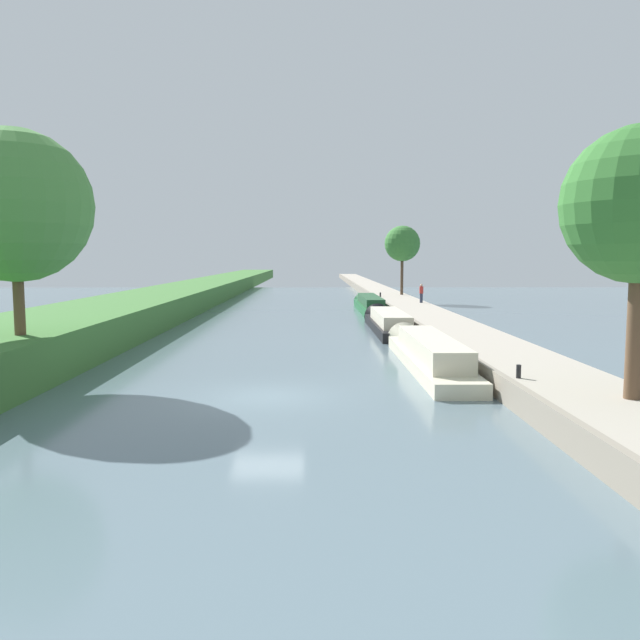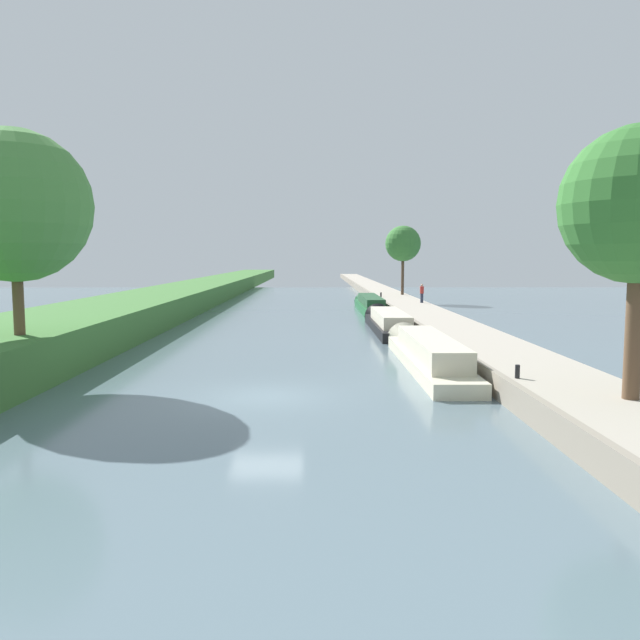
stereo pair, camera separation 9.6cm
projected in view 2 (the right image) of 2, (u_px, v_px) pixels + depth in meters
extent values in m
plane|color=slate|center=(267.00, 397.00, 21.81)|extent=(160.00, 160.00, 0.00)
cube|color=#A89E8E|center=(552.00, 384.00, 21.86)|extent=(3.70, 260.00, 0.84)
cube|color=gray|center=(495.00, 384.00, 21.84)|extent=(0.25, 260.00, 0.89)
cube|color=beige|center=(428.00, 361.00, 27.59)|extent=(1.97, 12.96, 0.56)
cube|color=beige|center=(431.00, 347.00, 26.87)|extent=(1.62, 9.07, 0.88)
cone|color=beige|center=(405.00, 340.00, 34.63)|extent=(1.87, 1.18, 1.87)
cube|color=black|center=(389.00, 327.00, 41.13)|extent=(2.13, 12.10, 0.59)
cube|color=beige|center=(390.00, 317.00, 40.46)|extent=(1.74, 8.47, 0.76)
cone|color=black|center=(379.00, 317.00, 47.78)|extent=(2.02, 1.28, 2.02)
cube|color=#1E6033|center=(370.00, 308.00, 55.88)|extent=(1.83, 14.57, 0.70)
cube|color=#234C2D|center=(371.00, 300.00, 55.09)|extent=(1.50, 10.20, 0.75)
cone|color=#1E6033|center=(363.00, 302.00, 63.68)|extent=(1.74, 1.10, 1.74)
cylinder|color=brown|center=(634.00, 325.00, 17.56)|extent=(0.47, 0.47, 4.23)
sphere|color=#33702D|center=(640.00, 205.00, 17.23)|extent=(4.37, 4.37, 4.37)
cylinder|color=#4C3828|center=(403.00, 274.00, 67.12)|extent=(0.31, 0.31, 4.41)
sphere|color=#387533|center=(403.00, 244.00, 66.80)|extent=(3.79, 3.79, 3.79)
cylinder|color=brown|center=(18.00, 292.00, 23.90)|extent=(0.41, 0.41, 3.31)
sphere|color=#47843D|center=(14.00, 206.00, 23.58)|extent=(5.76, 5.76, 5.76)
cylinder|color=#282D42|center=(422.00, 298.00, 55.34)|extent=(0.26, 0.26, 0.82)
cylinder|color=#B22D28|center=(422.00, 290.00, 55.27)|extent=(0.34, 0.34, 0.62)
sphere|color=tan|center=(422.00, 285.00, 55.23)|extent=(0.22, 0.22, 0.22)
cylinder|color=black|center=(517.00, 372.00, 20.76)|extent=(0.16, 0.16, 0.45)
cylinder|color=black|center=(381.00, 295.00, 63.59)|extent=(0.16, 0.16, 0.45)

